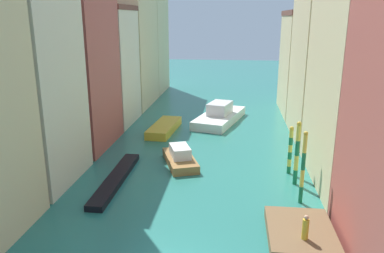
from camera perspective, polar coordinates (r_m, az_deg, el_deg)
ground_plane at (r=42.30m, az=2.21°, el=-1.08°), size 154.00×154.00×0.00m
building_left_1 at (r=30.79m, az=-24.41°, el=9.69°), size 7.01×7.78×19.52m
building_left_2 at (r=38.78m, az=-17.49°, el=8.43°), size 7.01×9.00×15.57m
building_left_3 at (r=46.95m, az=-13.11°, el=8.82°), size 7.01×8.13×13.75m
building_left_4 at (r=56.43m, az=-9.74°, el=11.29°), size 7.01×11.51×16.03m
building_left_5 at (r=66.64m, az=-7.19°, el=12.49°), size 7.01×9.81×17.01m
building_right_1 at (r=30.69m, az=25.41°, el=11.43°), size 7.01×11.78×21.51m
building_right_2 at (r=41.96m, az=20.24°, el=11.02°), size 7.01×10.82×18.92m
building_right_3 at (r=53.28m, az=17.19°, el=9.06°), size 7.01×11.23×13.26m
waterfront_dock at (r=23.87m, az=15.86°, el=-15.05°), size 3.79×5.11×0.65m
person_on_dock at (r=22.46m, az=16.55°, el=-14.30°), size 0.36×0.36×1.44m
mooring_pole_0 at (r=27.02m, az=16.21°, el=-5.86°), size 0.30×0.30×5.17m
mooring_pole_1 at (r=29.95m, az=15.37°, el=-3.79°), size 0.36×0.36×5.00m
mooring_pole_2 at (r=32.07m, az=14.42°, el=-3.34°), size 0.35×0.35×4.02m
vaporetto_white at (r=47.01m, az=4.14°, el=1.63°), size 6.39×10.75×2.43m
gondola_black at (r=30.77m, az=-11.26°, el=-7.63°), size 1.32×10.10×0.46m
motorboat_0 at (r=43.10m, az=-4.15°, el=-0.17°), size 2.92×7.46×0.90m
motorboat_1 at (r=33.46m, az=-1.79°, el=-4.67°), size 3.93×5.78×1.66m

